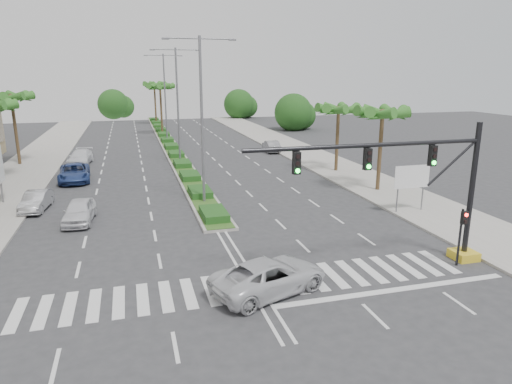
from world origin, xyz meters
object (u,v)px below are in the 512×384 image
car_parked_b (36,201)px  car_right (271,146)px  car_parked_c (74,173)px  car_parked_a (79,211)px  car_parked_d (81,157)px  car_crossing (270,276)px

car_parked_b → car_right: size_ratio=0.95×
car_parked_b → car_parked_c: 8.98m
car_parked_a → car_right: car_parked_a is taller
car_parked_a → car_parked_b: (-3.22, 3.74, -0.07)m
car_parked_d → car_crossing: 35.45m
car_parked_d → car_parked_b: bearing=-88.7°
car_parked_a → car_parked_b: size_ratio=1.06×
car_parked_b → car_right: car_right is taller
car_parked_b → car_right: bearing=45.7°
car_crossing → car_right: car_crossing is taller
car_parked_b → car_parked_c: car_parked_c is taller
car_parked_a → car_crossing: bearing=-50.0°
car_parked_d → car_crossing: car_crossing is taller
car_parked_b → car_right: (23.60, 19.24, 0.03)m
car_parked_a → car_parked_b: car_parked_a is taller
car_parked_b → car_crossing: car_crossing is taller
car_parked_d → car_right: (22.09, 2.00, -0.03)m
car_crossing → car_right: (11.28, 35.76, -0.05)m
car_parked_b → car_crossing: bearing=-46.8°
car_parked_a → car_parked_c: 12.65m
car_right → car_parked_d: bearing=8.7°
car_parked_a → car_crossing: 15.69m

